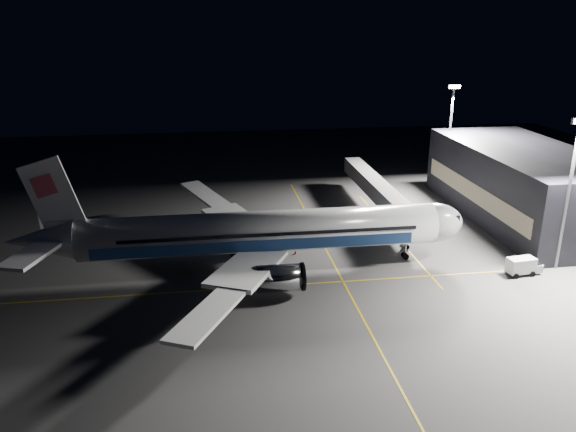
# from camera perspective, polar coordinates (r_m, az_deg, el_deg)

# --- Properties ---
(ground) EXTENTS (200.00, 200.00, 0.00)m
(ground) POSITION_cam_1_polar(r_m,az_deg,el_deg) (77.89, -2.62, -5.22)
(ground) COLOR #4C4C4F
(ground) RESTS_ON ground
(guide_line_main) EXTENTS (0.25, 80.00, 0.01)m
(guide_line_main) POSITION_cam_1_polar(r_m,az_deg,el_deg) (79.36, 4.60, -4.77)
(guide_line_main) COLOR gold
(guide_line_main) RESTS_ON ground
(guide_line_cross) EXTENTS (70.00, 0.25, 0.01)m
(guide_line_cross) POSITION_cam_1_polar(r_m,az_deg,el_deg) (72.50, -2.14, -7.17)
(guide_line_cross) COLOR gold
(guide_line_cross) RESTS_ON ground
(guide_line_side) EXTENTS (0.25, 40.00, 0.01)m
(guide_line_side) POSITION_cam_1_polar(r_m,az_deg,el_deg) (91.39, 10.59, -1.72)
(guide_line_side) COLOR gold
(guide_line_side) RESTS_ON ground
(airliner) EXTENTS (61.48, 54.22, 16.64)m
(airliner) POSITION_cam_1_polar(r_m,az_deg,el_deg) (75.80, -3.49, -1.71)
(airliner) COLOR silver
(airliner) RESTS_ON ground
(terminal) EXTENTS (18.12, 40.00, 12.00)m
(terminal) POSITION_cam_1_polar(r_m,az_deg,el_deg) (102.99, 22.86, 2.99)
(terminal) COLOR black
(terminal) RESTS_ON ground
(jet_bridge) EXTENTS (3.60, 34.40, 6.30)m
(jet_bridge) POSITION_cam_1_polar(r_m,az_deg,el_deg) (97.15, 9.27, 2.50)
(jet_bridge) COLOR #B2B2B7
(jet_bridge) RESTS_ON ground
(floodlight_mast_north) EXTENTS (2.40, 0.68, 20.70)m
(floodlight_mast_north) POSITION_cam_1_polar(r_m,az_deg,el_deg) (114.37, 16.15, 8.56)
(floodlight_mast_north) COLOR #59595E
(floodlight_mast_north) RESTS_ON ground
(floodlight_mast_south) EXTENTS (2.40, 0.67, 20.70)m
(floodlight_mast_south) POSITION_cam_1_polar(r_m,az_deg,el_deg) (82.07, 26.76, 3.15)
(floodlight_mast_south) COLOR #59595E
(floodlight_mast_south) RESTS_ON ground
(service_truck) EXTENTS (4.89, 2.49, 2.41)m
(service_truck) POSITION_cam_1_polar(r_m,az_deg,el_deg) (81.53, 22.83, -4.66)
(service_truck) COLOR silver
(service_truck) RESTS_ON ground
(baggage_tug) EXTENTS (2.67, 2.43, 1.58)m
(baggage_tug) POSITION_cam_1_polar(r_m,az_deg,el_deg) (91.06, -4.73, -1.03)
(baggage_tug) COLOR black
(baggage_tug) RESTS_ON ground
(safety_cone_a) EXTENTS (0.40, 0.40, 0.59)m
(safety_cone_a) POSITION_cam_1_polar(r_m,az_deg,el_deg) (82.00, 0.75, -3.66)
(safety_cone_a) COLOR #E83B09
(safety_cone_a) RESTS_ON ground
(safety_cone_b) EXTENTS (0.35, 0.35, 0.53)m
(safety_cone_b) POSITION_cam_1_polar(r_m,az_deg,el_deg) (82.66, -6.62, -3.63)
(safety_cone_b) COLOR #E83B09
(safety_cone_b) RESTS_ON ground
(safety_cone_c) EXTENTS (0.41, 0.41, 0.61)m
(safety_cone_c) POSITION_cam_1_polar(r_m,az_deg,el_deg) (84.91, -8.56, -3.05)
(safety_cone_c) COLOR #E83B09
(safety_cone_c) RESTS_ON ground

